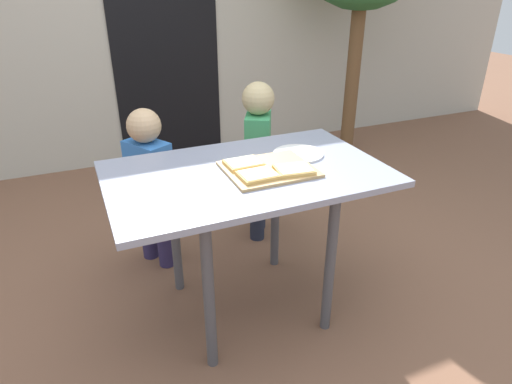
{
  "coord_description": "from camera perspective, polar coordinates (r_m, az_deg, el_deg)",
  "views": [
    {
      "loc": [
        -0.66,
        -1.63,
        1.51
      ],
      "look_at": [
        0.04,
        0.0,
        0.64
      ],
      "focal_mm": 31.01,
      "sensor_mm": 36.0,
      "label": 1
    }
  ],
  "objects": [
    {
      "name": "house_wall_back",
      "position": [
        4.0,
        -15.0,
        22.61
      ],
      "size": [
        8.0,
        0.2,
        2.63
      ],
      "primitive_type": "cube",
      "color": "#BCB7A8",
      "rests_on": "ground"
    },
    {
      "name": "cutting_board",
      "position": [
        1.92,
        1.65,
        2.97
      ],
      "size": [
        0.37,
        0.32,
        0.01
      ],
      "primitive_type": "cube",
      "color": "tan",
      "rests_on": "dining_table"
    },
    {
      "name": "child_left",
      "position": [
        2.44,
        -13.51,
        1.68
      ],
      "size": [
        0.24,
        0.28,
        0.91
      ],
      "color": "#2E264D",
      "rests_on": "ground"
    },
    {
      "name": "pizza_slice_near_left",
      "position": [
        1.82,
        0.25,
        2.23
      ],
      "size": [
        0.16,
        0.13,
        0.02
      ],
      "color": "tan",
      "rests_on": "cutting_board"
    },
    {
      "name": "plate_white_right",
      "position": [
        2.1,
        5.49,
        4.96
      ],
      "size": [
        0.24,
        0.24,
        0.01
      ],
      "primitive_type": "cylinder",
      "color": "white",
      "rests_on": "dining_table"
    },
    {
      "name": "pizza_slice_near_right",
      "position": [
        1.88,
        4.91,
        2.91
      ],
      "size": [
        0.17,
        0.14,
        0.02
      ],
      "color": "tan",
      "rests_on": "cutting_board"
    },
    {
      "name": "house_door",
      "position": [
        3.95,
        -11.62,
        18.33
      ],
      "size": [
        0.9,
        0.02,
        2.0
      ],
      "primitive_type": "cube",
      "color": "black",
      "rests_on": "ground"
    },
    {
      "name": "pizza_slice_far_left",
      "position": [
        1.94,
        -1.49,
        3.75
      ],
      "size": [
        0.16,
        0.13,
        0.02
      ],
      "color": "tan",
      "rests_on": "cutting_board"
    },
    {
      "name": "dining_table",
      "position": [
        1.95,
        -1.19,
        0.42
      ],
      "size": [
        1.2,
        0.75,
        0.75
      ],
      "color": "#8D93AA",
      "rests_on": "ground"
    },
    {
      "name": "ground_plane",
      "position": [
        2.32,
        -1.03,
        -14.43
      ],
      "size": [
        16.0,
        16.0,
        0.0
      ],
      "primitive_type": "plane",
      "color": "brown"
    },
    {
      "name": "child_right",
      "position": [
        2.65,
        0.27,
        5.43
      ],
      "size": [
        0.24,
        0.28,
        0.98
      ],
      "color": "#222738",
      "rests_on": "ground"
    }
  ]
}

